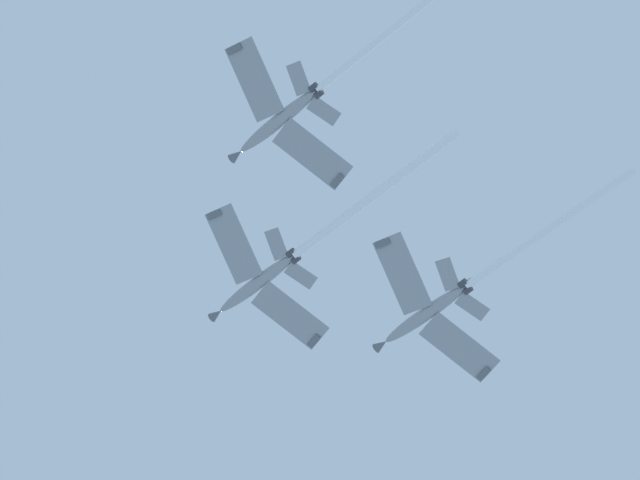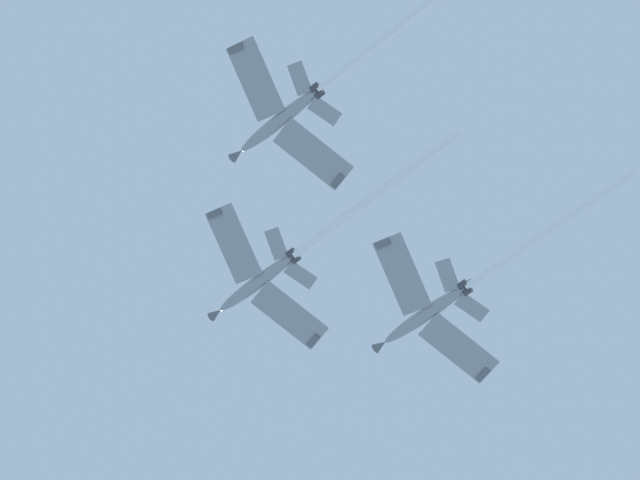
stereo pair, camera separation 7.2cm
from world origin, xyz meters
name	(u,v)px [view 2 (the right image)]	position (x,y,z in m)	size (l,w,h in m)	color
jet_lead	(297,253)	(-25.36, 14.06, 167.74)	(23.71, 31.24, 13.82)	gray
jet_left_wing	(314,93)	(-43.19, 9.95, 163.56)	(24.66, 32.98, 15.27)	gray
jet_right_wing	(456,294)	(-19.05, -3.24, 163.27)	(22.78, 29.99, 13.67)	gray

